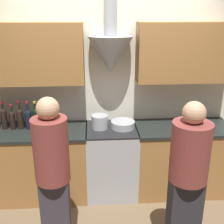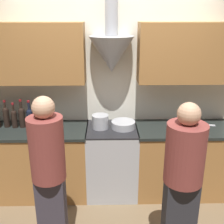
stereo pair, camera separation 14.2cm
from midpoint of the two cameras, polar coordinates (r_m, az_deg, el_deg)
The scene contains 16 objects.
ground_plane at distance 3.66m, azimuth -0.94°, elevation -18.40°, with size 12.00×12.00×0.00m, color brown.
wall_back at distance 3.54m, azimuth -2.34°, elevation 6.98°, with size 8.40×0.54×2.60m.
counter_left at distance 3.77m, azimuth -17.54°, elevation -9.93°, with size 1.48×0.62×0.90m.
counter_right at distance 3.81m, azimuth 12.79°, elevation -9.16°, with size 1.22×0.62×0.90m.
stove_range at distance 3.66m, azimuth -1.23°, elevation -9.80°, with size 0.63×0.60×0.90m.
wine_bottle_4 at distance 3.67m, azimuth -22.15°, elevation -1.08°, with size 0.07×0.07×0.35m.
wine_bottle_5 at distance 3.63m, azimuth -20.67°, elevation -1.39°, with size 0.07×0.07×0.32m.
wine_bottle_6 at distance 3.61m, azimuth -19.23°, elevation -1.08°, with size 0.08×0.08×0.36m.
wine_bottle_7 at distance 3.57m, azimuth -17.72°, elevation -1.21°, with size 0.08×0.08×0.35m.
wine_bottle_8 at distance 3.55m, azimuth -16.33°, elevation -1.09°, with size 0.08×0.08×0.35m.
stock_pot at distance 3.45m, azimuth -3.67°, elevation -2.00°, with size 0.20×0.20×0.17m.
mixing_bowl at distance 3.47m, azimuth 1.04°, elevation -2.55°, with size 0.30×0.30×0.09m.
orange_fruit at distance 3.58m, azimuth 12.83°, elevation -2.32°, with size 0.08×0.08×0.08m.
chefs_knife at distance 3.77m, azimuth 16.87°, elevation -2.20°, with size 0.27×0.09×0.01m.
person_foreground_left at distance 2.62m, azimuth -13.45°, elevation -12.24°, with size 0.31×0.31×1.61m.
person_foreground_right at distance 2.53m, azimuth 13.40°, elevation -13.66°, with size 0.33×0.33×1.61m.
Camera 1 is at (-0.21, -2.87, 2.26)m, focal length 45.00 mm.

